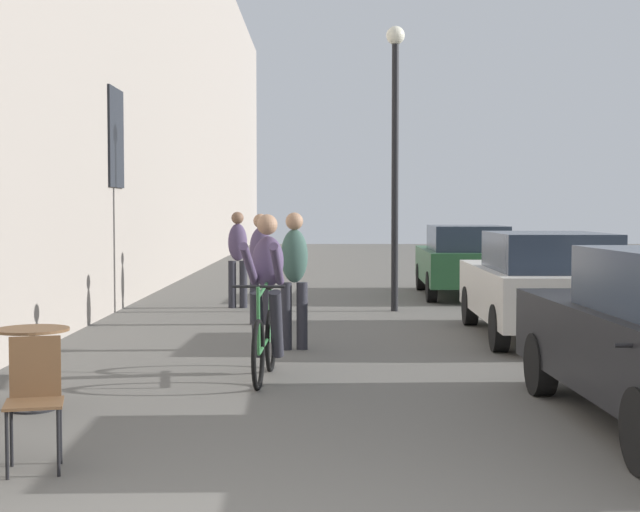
# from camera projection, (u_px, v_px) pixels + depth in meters

# --- Properties ---
(building_facade_left) EXTENTS (0.54, 68.00, 10.51)m
(building_facade_left) POSITION_uv_depth(u_px,v_px,m) (128.00, 28.00, 18.06)
(building_facade_left) COLOR gray
(building_facade_left) RESTS_ON ground_plane
(cafe_chair_near_toward_street) EXTENTS (0.46, 0.46, 0.89)m
(cafe_chair_near_toward_street) POSITION_uv_depth(u_px,v_px,m) (38.00, 393.00, 6.35)
(cafe_chair_near_toward_street) COLOR black
(cafe_chair_near_toward_street) RESTS_ON ground_plane
(cafe_table_mid) EXTENTS (0.64, 0.64, 0.72)m
(cafe_table_mid) POSITION_uv_depth(u_px,v_px,m) (36.00, 351.00, 8.21)
(cafe_table_mid) COLOR black
(cafe_table_mid) RESTS_ON ground_plane
(cyclist_on_bicycle) EXTENTS (0.52, 1.76, 1.74)m
(cyclist_on_bicycle) POSITION_uv_depth(u_px,v_px,m) (269.00, 300.00, 9.83)
(cyclist_on_bicycle) COLOR black
(cyclist_on_bicycle) RESTS_ON ground_plane
(pedestrian_near) EXTENTS (0.37, 0.29, 1.72)m
(pedestrian_near) POSITION_uv_depth(u_px,v_px,m) (297.00, 272.00, 11.73)
(pedestrian_near) COLOR #26262D
(pedestrian_near) RESTS_ON ground_plane
(pedestrian_mid) EXTENTS (0.37, 0.29, 1.70)m
(pedestrian_mid) POSITION_uv_depth(u_px,v_px,m) (264.00, 262.00, 14.32)
(pedestrian_mid) COLOR #26262D
(pedestrian_mid) RESTS_ON ground_plane
(pedestrian_far) EXTENTS (0.36, 0.28, 1.72)m
(pedestrian_far) POSITION_uv_depth(u_px,v_px,m) (241.00, 254.00, 16.77)
(pedestrian_far) COLOR #26262D
(pedestrian_far) RESTS_ON ground_plane
(street_lamp) EXTENTS (0.32, 0.32, 4.90)m
(street_lamp) POSITION_uv_depth(u_px,v_px,m) (398.00, 131.00, 16.10)
(street_lamp) COLOR black
(street_lamp) RESTS_ON ground_plane
(parked_car_second) EXTENTS (1.82, 4.13, 1.46)m
(parked_car_second) POSITION_uv_depth(u_px,v_px,m) (545.00, 283.00, 12.76)
(parked_car_second) COLOR beige
(parked_car_second) RESTS_ON ground_plane
(parked_car_third) EXTENTS (1.82, 4.11, 1.44)m
(parked_car_third) POSITION_uv_depth(u_px,v_px,m) (467.00, 260.00, 18.98)
(parked_car_third) COLOR #23512D
(parked_car_third) RESTS_ON ground_plane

